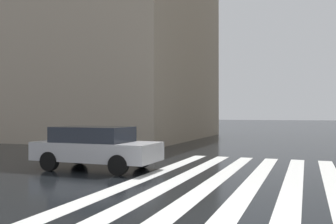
# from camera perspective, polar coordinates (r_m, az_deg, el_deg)

# --- Properties ---
(zebra_crossing) EXTENTS (13.00, 6.50, 0.01)m
(zebra_crossing) POSITION_cam_1_polar(r_m,az_deg,el_deg) (9.20, 12.31, -11.76)
(zebra_crossing) COLOR silver
(zebra_crossing) RESTS_ON ground_plane
(car_silver) EXTENTS (1.85, 4.10, 1.41)m
(car_silver) POSITION_cam_1_polar(r_m,az_deg,el_deg) (12.34, -11.23, -5.30)
(car_silver) COLOR #B7B7BC
(car_silver) RESTS_ON ground_plane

